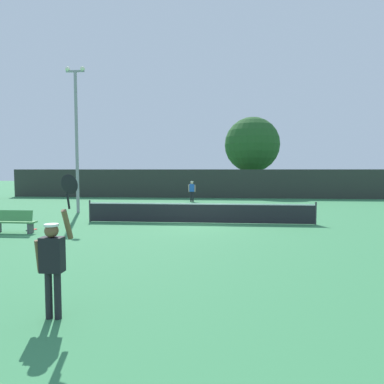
{
  "coord_description": "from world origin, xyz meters",
  "views": [
    {
      "loc": [
        1.03,
        -16.16,
        2.56
      ],
      "look_at": [
        -0.55,
        2.15,
        1.36
      ],
      "focal_mm": 31.64,
      "sensor_mm": 36.0,
      "label": 1
    }
  ],
  "objects_px": {
    "tennis_ball": "(223,215)",
    "parked_car_near": "(231,187)",
    "player_serving": "(53,256)",
    "courtside_bench": "(13,221)",
    "large_tree": "(252,145)",
    "player_receiving": "(192,189)",
    "parked_car_mid": "(300,187)",
    "spare_racket": "(33,229)",
    "light_pole": "(76,131)"
  },
  "relations": [
    {
      "from": "player_receiving",
      "to": "spare_racket",
      "type": "height_order",
      "value": "player_receiving"
    },
    {
      "from": "player_serving",
      "to": "parked_car_near",
      "type": "height_order",
      "value": "player_serving"
    },
    {
      "from": "player_serving",
      "to": "spare_racket",
      "type": "bearing_deg",
      "value": 122.17
    },
    {
      "from": "spare_racket",
      "to": "light_pole",
      "type": "bearing_deg",
      "value": 95.13
    },
    {
      "from": "courtside_bench",
      "to": "light_pole",
      "type": "xyz_separation_m",
      "value": [
        -0.15,
        6.59,
        4.39
      ]
    },
    {
      "from": "courtside_bench",
      "to": "large_tree",
      "type": "height_order",
      "value": "large_tree"
    },
    {
      "from": "tennis_ball",
      "to": "large_tree",
      "type": "relative_size",
      "value": 0.01
    },
    {
      "from": "player_receiving",
      "to": "courtside_bench",
      "type": "xyz_separation_m",
      "value": [
        -6.05,
        -14.18,
        -0.53
      ]
    },
    {
      "from": "tennis_ball",
      "to": "parked_car_mid",
      "type": "height_order",
      "value": "parked_car_mid"
    },
    {
      "from": "player_receiving",
      "to": "large_tree",
      "type": "distance_m",
      "value": 11.3
    },
    {
      "from": "light_pole",
      "to": "parked_car_mid",
      "type": "xyz_separation_m",
      "value": [
        16.92,
        17.54,
        -4.09
      ]
    },
    {
      "from": "player_receiving",
      "to": "spare_racket",
      "type": "bearing_deg",
      "value": 67.05
    },
    {
      "from": "light_pole",
      "to": "large_tree",
      "type": "bearing_deg",
      "value": 54.55
    },
    {
      "from": "player_receiving",
      "to": "light_pole",
      "type": "height_order",
      "value": "light_pole"
    },
    {
      "from": "spare_racket",
      "to": "courtside_bench",
      "type": "xyz_separation_m",
      "value": [
        -0.37,
        -0.78,
        0.46
      ]
    },
    {
      "from": "player_serving",
      "to": "light_pole",
      "type": "xyz_separation_m",
      "value": [
        -5.69,
        14.02,
        3.78
      ]
    },
    {
      "from": "spare_racket",
      "to": "large_tree",
      "type": "distance_m",
      "value": 25.51
    },
    {
      "from": "player_serving",
      "to": "player_receiving",
      "type": "xyz_separation_m",
      "value": [
        0.51,
        21.61,
        -0.08
      ]
    },
    {
      "from": "player_serving",
      "to": "large_tree",
      "type": "relative_size",
      "value": 0.31
    },
    {
      "from": "light_pole",
      "to": "large_tree",
      "type": "relative_size",
      "value": 1.06
    },
    {
      "from": "tennis_ball",
      "to": "parked_car_near",
      "type": "bearing_deg",
      "value": 86.72
    },
    {
      "from": "parked_car_mid",
      "to": "player_serving",
      "type": "bearing_deg",
      "value": -112.95
    },
    {
      "from": "courtside_bench",
      "to": "parked_car_near",
      "type": "relative_size",
      "value": 0.41
    },
    {
      "from": "spare_racket",
      "to": "light_pole",
      "type": "xyz_separation_m",
      "value": [
        -0.52,
        5.81,
        4.85
      ]
    },
    {
      "from": "courtside_bench",
      "to": "parked_car_near",
      "type": "height_order",
      "value": "parked_car_near"
    },
    {
      "from": "light_pole",
      "to": "large_tree",
      "type": "height_order",
      "value": "light_pole"
    },
    {
      "from": "courtside_bench",
      "to": "light_pole",
      "type": "height_order",
      "value": "light_pole"
    },
    {
      "from": "player_receiving",
      "to": "parked_car_mid",
      "type": "xyz_separation_m",
      "value": [
        10.72,
        9.94,
        -0.24
      ]
    },
    {
      "from": "tennis_ball",
      "to": "light_pole",
      "type": "height_order",
      "value": "light_pole"
    },
    {
      "from": "spare_racket",
      "to": "parked_car_mid",
      "type": "bearing_deg",
      "value": 54.92
    },
    {
      "from": "player_serving",
      "to": "tennis_ball",
      "type": "xyz_separation_m",
      "value": [
        2.95,
        13.37,
        -1.06
      ]
    },
    {
      "from": "tennis_ball",
      "to": "spare_racket",
      "type": "xyz_separation_m",
      "value": [
        -8.11,
        -5.16,
        -0.01
      ]
    },
    {
      "from": "player_receiving",
      "to": "parked_car_mid",
      "type": "relative_size",
      "value": 0.38
    },
    {
      "from": "light_pole",
      "to": "parked_car_near",
      "type": "bearing_deg",
      "value": 60.23
    },
    {
      "from": "large_tree",
      "to": "parked_car_near",
      "type": "bearing_deg",
      "value": 170.88
    },
    {
      "from": "player_serving",
      "to": "tennis_ball",
      "type": "bearing_deg",
      "value": 77.58
    },
    {
      "from": "player_receiving",
      "to": "parked_car_near",
      "type": "distance_m",
      "value": 9.87
    },
    {
      "from": "player_serving",
      "to": "parked_car_near",
      "type": "xyz_separation_m",
      "value": [
        3.95,
        30.86,
        -0.31
      ]
    },
    {
      "from": "spare_racket",
      "to": "parked_car_near",
      "type": "xyz_separation_m",
      "value": [
        9.11,
        22.65,
        0.76
      ]
    },
    {
      "from": "large_tree",
      "to": "player_serving",
      "type": "bearing_deg",
      "value": -101.24
    },
    {
      "from": "spare_racket",
      "to": "parked_car_mid",
      "type": "distance_m",
      "value": 28.54
    },
    {
      "from": "parked_car_mid",
      "to": "player_receiving",
      "type": "bearing_deg",
      "value": -140.51
    },
    {
      "from": "courtside_bench",
      "to": "parked_car_near",
      "type": "distance_m",
      "value": 25.28
    },
    {
      "from": "tennis_ball",
      "to": "parked_car_near",
      "type": "relative_size",
      "value": 0.02
    },
    {
      "from": "large_tree",
      "to": "parked_car_mid",
      "type": "distance_m",
      "value": 6.88
    },
    {
      "from": "player_receiving",
      "to": "parked_car_near",
      "type": "xyz_separation_m",
      "value": [
        3.44,
        9.25,
        -0.24
      ]
    },
    {
      "from": "courtside_bench",
      "to": "parked_car_mid",
      "type": "bearing_deg",
      "value": 55.2
    },
    {
      "from": "tennis_ball",
      "to": "large_tree",
      "type": "height_order",
      "value": "large_tree"
    },
    {
      "from": "player_receiving",
      "to": "spare_racket",
      "type": "xyz_separation_m",
      "value": [
        -5.67,
        -13.4,
        -0.99
      ]
    },
    {
      "from": "spare_racket",
      "to": "player_receiving",
      "type": "bearing_deg",
      "value": 67.05
    }
  ]
}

